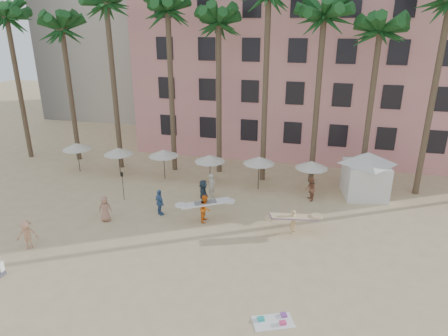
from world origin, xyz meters
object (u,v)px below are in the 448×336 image
cabana (366,170)px  carrier_white (205,207)px  carrier_yellow (294,219)px  pink_hotel (321,69)px

cabana → carrier_white: (-10.59, -6.80, -1.07)m
cabana → carrier_yellow: bearing=-124.5°
pink_hotel → cabana: bearing=-72.7°
pink_hotel → carrier_yellow: 21.13m
cabana → carrier_white: 12.63m
pink_hotel → carrier_white: 21.94m
pink_hotel → carrier_yellow: size_ratio=11.49×
cabana → pink_hotel: bearing=107.3°
carrier_yellow → carrier_white: bearing=178.4°
carrier_yellow → cabana: bearing=55.5°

